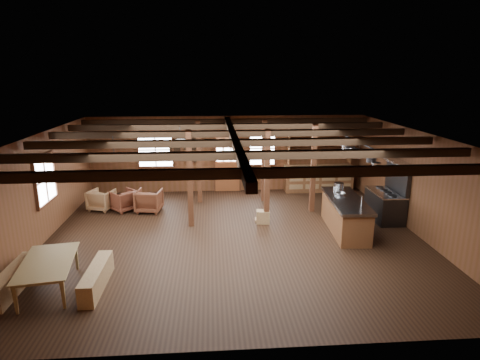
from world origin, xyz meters
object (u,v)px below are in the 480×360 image
at_px(dining_table, 51,275).
at_px(commercial_range, 387,200).
at_px(armchair_b, 149,201).
at_px(armchair_c, 102,200).
at_px(kitchen_island, 345,215).
at_px(armchair_a, 124,200).

bearing_deg(dining_table, commercial_range, -77.08).
relative_size(armchair_b, armchair_c, 1.07).
xyz_separation_m(kitchen_island, dining_table, (-7.02, -2.64, -0.16)).
bearing_deg(armchair_a, commercial_range, 126.83).
distance_m(commercial_range, armchair_a, 8.20).
bearing_deg(armchair_a, kitchen_island, 118.02).
height_order(dining_table, armchair_b, armchair_b).
height_order(kitchen_island, commercial_range, commercial_range).
distance_m(kitchen_island, armchair_c, 7.64).
distance_m(dining_table, armchair_c, 4.99).
bearing_deg(kitchen_island, dining_table, -155.88).
bearing_deg(dining_table, armchair_c, -6.14).
height_order(armchair_b, armchair_c, armchair_b).
bearing_deg(armchair_b, kitchen_island, 168.62).
relative_size(armchair_a, armchair_b, 0.94).
bearing_deg(dining_table, armchair_a, -14.63).
relative_size(dining_table, armchair_a, 2.42).
height_order(dining_table, armchair_a, armchair_a).
xyz_separation_m(dining_table, armchair_a, (0.47, 4.85, 0.02)).
distance_m(armchair_a, armchair_c, 0.74).
xyz_separation_m(commercial_range, armchair_b, (-7.25, 1.25, -0.25)).
bearing_deg(armchair_a, armchair_b, 125.90).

